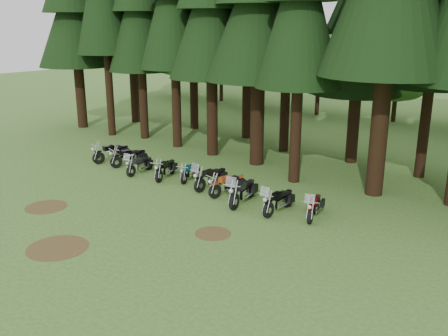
{
  "coord_description": "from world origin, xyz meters",
  "views": [
    {
      "loc": [
        16.03,
        -12.81,
        7.85
      ],
      "look_at": [
        1.34,
        5.0,
        1.0
      ],
      "focal_mm": 40.0,
      "sensor_mm": 36.0,
      "label": 1
    }
  ],
  "objects_px": {
    "motorcycle_3": "(166,169)",
    "motorcycle_8": "(278,202)",
    "motorcycle_7": "(242,192)",
    "motorcycle_4": "(189,172)",
    "motorcycle_0": "(112,153)",
    "motorcycle_9": "(314,207)",
    "motorcycle_1": "(129,158)",
    "motorcycle_6": "(228,185)",
    "motorcycle_2": "(140,165)",
    "motorcycle_5": "(211,178)"
  },
  "relations": [
    {
      "from": "motorcycle_1",
      "to": "motorcycle_7",
      "type": "bearing_deg",
      "value": 10.81
    },
    {
      "from": "motorcycle_8",
      "to": "motorcycle_5",
      "type": "bearing_deg",
      "value": 170.57
    },
    {
      "from": "motorcycle_4",
      "to": "motorcycle_1",
      "type": "bearing_deg",
      "value": 163.02
    },
    {
      "from": "motorcycle_7",
      "to": "motorcycle_5",
      "type": "bearing_deg",
      "value": 151.2
    },
    {
      "from": "motorcycle_0",
      "to": "motorcycle_5",
      "type": "xyz_separation_m",
      "value": [
        7.53,
        0.02,
        0.0
      ]
    },
    {
      "from": "motorcycle_2",
      "to": "motorcycle_9",
      "type": "bearing_deg",
      "value": -6.29
    },
    {
      "from": "motorcycle_3",
      "to": "motorcycle_4",
      "type": "xyz_separation_m",
      "value": [
        1.19,
        0.53,
        -0.05
      ]
    },
    {
      "from": "motorcycle_0",
      "to": "motorcycle_6",
      "type": "relative_size",
      "value": 1.06
    },
    {
      "from": "motorcycle_5",
      "to": "motorcycle_8",
      "type": "bearing_deg",
      "value": -7.63
    },
    {
      "from": "motorcycle_2",
      "to": "motorcycle_7",
      "type": "xyz_separation_m",
      "value": [
        7.01,
        -0.15,
        0.09
      ]
    },
    {
      "from": "motorcycle_6",
      "to": "motorcycle_8",
      "type": "bearing_deg",
      "value": 2.76
    },
    {
      "from": "motorcycle_0",
      "to": "motorcycle_8",
      "type": "xyz_separation_m",
      "value": [
        11.84,
        -0.57,
        -0.02
      ]
    },
    {
      "from": "motorcycle_0",
      "to": "motorcycle_7",
      "type": "bearing_deg",
      "value": 7.92
    },
    {
      "from": "motorcycle_9",
      "to": "motorcycle_2",
      "type": "bearing_deg",
      "value": 164.41
    },
    {
      "from": "motorcycle_7",
      "to": "motorcycle_4",
      "type": "bearing_deg",
      "value": 154.05
    },
    {
      "from": "motorcycle_3",
      "to": "motorcycle_4",
      "type": "distance_m",
      "value": 1.3
    },
    {
      "from": "motorcycle_0",
      "to": "motorcycle_1",
      "type": "bearing_deg",
      "value": 14.21
    },
    {
      "from": "motorcycle_4",
      "to": "motorcycle_2",
      "type": "bearing_deg",
      "value": 176.45
    },
    {
      "from": "motorcycle_7",
      "to": "motorcycle_2",
      "type": "bearing_deg",
      "value": 166.16
    },
    {
      "from": "motorcycle_5",
      "to": "motorcycle_7",
      "type": "bearing_deg",
      "value": -15.94
    },
    {
      "from": "motorcycle_3",
      "to": "motorcycle_0",
      "type": "bearing_deg",
      "value": 156.41
    },
    {
      "from": "motorcycle_3",
      "to": "motorcycle_6",
      "type": "distance_m",
      "value": 4.1
    },
    {
      "from": "motorcycle_1",
      "to": "motorcycle_6",
      "type": "distance_m",
      "value": 7.31
    },
    {
      "from": "motorcycle_5",
      "to": "motorcycle_8",
      "type": "height_order",
      "value": "motorcycle_5"
    },
    {
      "from": "motorcycle_6",
      "to": "motorcycle_9",
      "type": "relative_size",
      "value": 1.06
    },
    {
      "from": "motorcycle_0",
      "to": "motorcycle_5",
      "type": "bearing_deg",
      "value": 12.09
    },
    {
      "from": "motorcycle_4",
      "to": "motorcycle_6",
      "type": "bearing_deg",
      "value": -29.09
    },
    {
      "from": "motorcycle_2",
      "to": "motorcycle_9",
      "type": "relative_size",
      "value": 1.0
    },
    {
      "from": "motorcycle_1",
      "to": "motorcycle_3",
      "type": "height_order",
      "value": "motorcycle_1"
    },
    {
      "from": "motorcycle_4",
      "to": "motorcycle_7",
      "type": "relative_size",
      "value": 0.75
    },
    {
      "from": "motorcycle_2",
      "to": "motorcycle_6",
      "type": "xyz_separation_m",
      "value": [
        5.76,
        0.37,
        0.02
      ]
    },
    {
      "from": "motorcycle_8",
      "to": "motorcycle_4",
      "type": "bearing_deg",
      "value": 170.26
    },
    {
      "from": "motorcycle_1",
      "to": "motorcycle_6",
      "type": "height_order",
      "value": "motorcycle_1"
    },
    {
      "from": "motorcycle_4",
      "to": "motorcycle_7",
      "type": "height_order",
      "value": "motorcycle_7"
    },
    {
      "from": "motorcycle_5",
      "to": "motorcycle_4",
      "type": "bearing_deg",
      "value": 171.28
    },
    {
      "from": "motorcycle_0",
      "to": "motorcycle_8",
      "type": "height_order",
      "value": "motorcycle_8"
    },
    {
      "from": "motorcycle_0",
      "to": "motorcycle_9",
      "type": "xyz_separation_m",
      "value": [
        13.3,
        -0.11,
        -0.04
      ]
    },
    {
      "from": "motorcycle_2",
      "to": "motorcycle_4",
      "type": "distance_m",
      "value": 2.96
    },
    {
      "from": "motorcycle_4",
      "to": "motorcycle_5",
      "type": "relative_size",
      "value": 0.8
    },
    {
      "from": "motorcycle_9",
      "to": "motorcycle_3",
      "type": "bearing_deg",
      "value": 162.83
    },
    {
      "from": "motorcycle_1",
      "to": "motorcycle_9",
      "type": "bearing_deg",
      "value": 15.04
    },
    {
      "from": "motorcycle_3",
      "to": "motorcycle_8",
      "type": "bearing_deg",
      "value": -23.28
    },
    {
      "from": "motorcycle_3",
      "to": "motorcycle_7",
      "type": "distance_m",
      "value": 5.38
    },
    {
      "from": "motorcycle_6",
      "to": "motorcycle_8",
      "type": "xyz_separation_m",
      "value": [
        3.07,
        -0.39,
        0.01
      ]
    },
    {
      "from": "motorcycle_7",
      "to": "motorcycle_8",
      "type": "relative_size",
      "value": 1.11
    },
    {
      "from": "motorcycle_3",
      "to": "motorcycle_8",
      "type": "relative_size",
      "value": 0.93
    },
    {
      "from": "motorcycle_7",
      "to": "motorcycle_8",
      "type": "bearing_deg",
      "value": -8.61
    },
    {
      "from": "motorcycle_5",
      "to": "motorcycle_9",
      "type": "height_order",
      "value": "motorcycle_5"
    },
    {
      "from": "motorcycle_7",
      "to": "motorcycle_8",
      "type": "height_order",
      "value": "motorcycle_7"
    },
    {
      "from": "motorcycle_2",
      "to": "motorcycle_6",
      "type": "relative_size",
      "value": 0.94
    }
  ]
}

